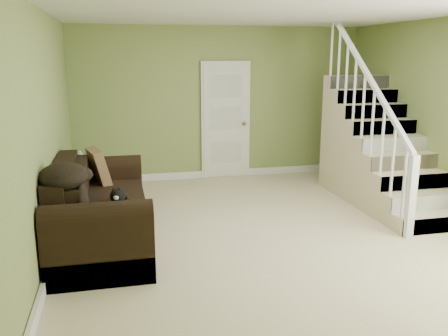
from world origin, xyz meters
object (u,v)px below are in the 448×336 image
cat (118,196)px  side_table (89,186)px  sofa (97,213)px  banana (124,203)px

cat → side_table: bearing=110.3°
sofa → banana: bearing=-40.8°
side_table → banana: 1.73m
sofa → cat: size_ratio=5.07×
side_table → cat: bearing=-75.4°
sofa → banana: (0.30, -0.26, 0.18)m
sofa → cat: (0.24, -0.16, 0.24)m
side_table → cat: side_table is taller
sofa → side_table: bearing=96.7°
cat → banana: bearing=-54.3°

